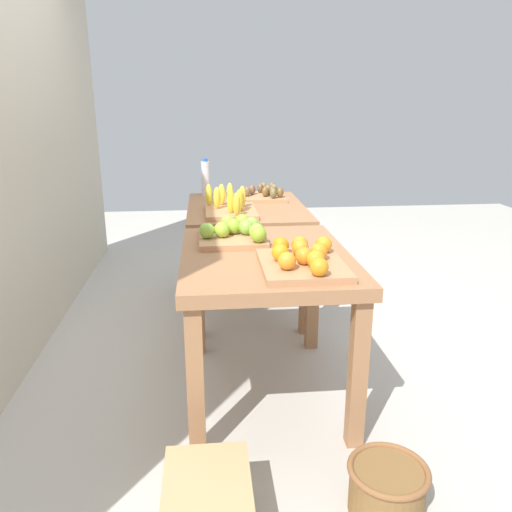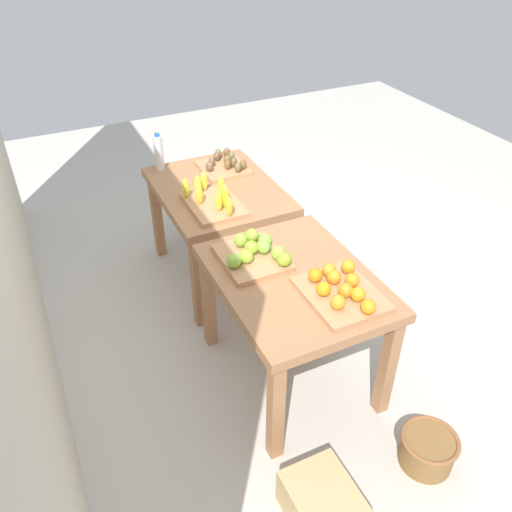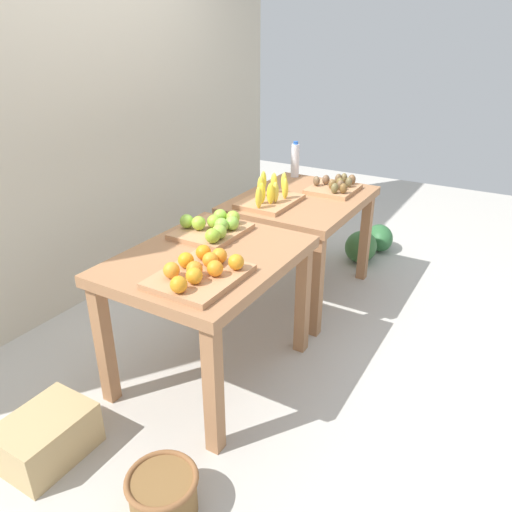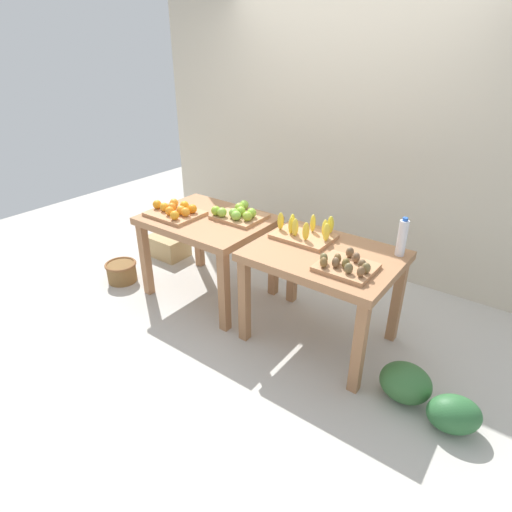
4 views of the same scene
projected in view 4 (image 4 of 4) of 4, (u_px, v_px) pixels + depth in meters
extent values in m
plane|color=beige|center=(260.00, 313.00, 3.59)|extent=(8.00, 8.00, 0.00)
cube|color=beige|center=(347.00, 112.00, 3.87)|extent=(4.40, 0.12, 3.00)
cube|color=#A26F49|center=(207.00, 220.00, 3.56)|extent=(1.04, 0.80, 0.06)
cube|color=#A26F49|center=(146.00, 260.00, 3.73)|extent=(0.07, 0.07, 0.69)
cube|color=#A26F49|center=(224.00, 292.00, 3.24)|extent=(0.07, 0.07, 0.69)
cube|color=#A26F49|center=(198.00, 235.00, 4.21)|extent=(0.07, 0.07, 0.69)
cube|color=#A26F49|center=(274.00, 260.00, 3.73)|extent=(0.07, 0.07, 0.69)
cube|color=#A26F49|center=(324.00, 256.00, 2.96)|extent=(1.04, 0.80, 0.06)
cube|color=#A26F49|center=(244.00, 301.00, 3.13)|extent=(0.07, 0.07, 0.69)
cube|color=#A26F49|center=(359.00, 348.00, 2.64)|extent=(0.07, 0.07, 0.69)
cube|color=#A26F49|center=(293.00, 266.00, 3.62)|extent=(0.07, 0.07, 0.69)
cube|color=#A26F49|center=(397.00, 301.00, 3.13)|extent=(0.07, 0.07, 0.69)
cube|color=tan|center=(175.00, 214.00, 3.57)|extent=(0.44, 0.36, 0.03)
sphere|color=orange|center=(170.00, 211.00, 3.48)|extent=(0.11, 0.11, 0.08)
sphere|color=orange|center=(186.00, 212.00, 3.46)|extent=(0.09, 0.09, 0.08)
sphere|color=orange|center=(157.00, 204.00, 3.62)|extent=(0.09, 0.09, 0.08)
sphere|color=orange|center=(184.00, 205.00, 3.60)|extent=(0.08, 0.08, 0.08)
sphere|color=orange|center=(192.00, 209.00, 3.53)|extent=(0.09, 0.09, 0.08)
sphere|color=orange|center=(174.00, 203.00, 3.66)|extent=(0.08, 0.08, 0.08)
sphere|color=orange|center=(181.00, 210.00, 3.50)|extent=(0.09, 0.09, 0.08)
sphere|color=orange|center=(175.00, 215.00, 3.39)|extent=(0.11, 0.11, 0.08)
sphere|color=orange|center=(172.00, 207.00, 3.57)|extent=(0.09, 0.09, 0.08)
sphere|color=orange|center=(164.00, 207.00, 3.57)|extent=(0.09, 0.09, 0.08)
cube|color=tan|center=(239.00, 217.00, 3.51)|extent=(0.40, 0.34, 0.03)
sphere|color=#96C137|center=(239.00, 208.00, 3.55)|extent=(0.11, 0.11, 0.08)
sphere|color=#8EC13A|center=(252.00, 213.00, 3.44)|extent=(0.10, 0.10, 0.08)
sphere|color=#8BB72F|center=(216.00, 211.00, 3.49)|extent=(0.09, 0.09, 0.08)
sphere|color=#8CB832|center=(241.00, 211.00, 3.47)|extent=(0.10, 0.10, 0.08)
sphere|color=#95BA36|center=(247.00, 216.00, 3.37)|extent=(0.10, 0.10, 0.08)
sphere|color=#88C041|center=(236.00, 216.00, 3.38)|extent=(0.10, 0.10, 0.08)
sphere|color=#8DBE3E|center=(244.00, 205.00, 3.61)|extent=(0.11, 0.11, 0.08)
sphere|color=#84BB41|center=(234.00, 213.00, 3.44)|extent=(0.11, 0.11, 0.08)
sphere|color=#92BF3F|center=(222.00, 212.00, 3.45)|extent=(0.11, 0.11, 0.08)
cube|color=tan|center=(304.00, 236.00, 3.16)|extent=(0.44, 0.32, 0.03)
ellipsoid|color=yellow|center=(325.00, 228.00, 3.08)|extent=(0.06, 0.06, 0.14)
ellipsoid|color=yellow|center=(291.00, 225.00, 3.13)|extent=(0.05, 0.06, 0.14)
ellipsoid|color=yellow|center=(326.00, 232.00, 3.01)|extent=(0.07, 0.06, 0.14)
ellipsoid|color=yellow|center=(313.00, 223.00, 3.16)|extent=(0.06, 0.07, 0.14)
ellipsoid|color=yellow|center=(330.00, 225.00, 3.14)|extent=(0.06, 0.06, 0.14)
ellipsoid|color=yellow|center=(292.00, 222.00, 3.18)|extent=(0.06, 0.06, 0.14)
ellipsoid|color=yellow|center=(295.00, 227.00, 3.09)|extent=(0.06, 0.05, 0.14)
ellipsoid|color=yellow|center=(281.00, 221.00, 3.20)|extent=(0.07, 0.06, 0.14)
ellipsoid|color=yellow|center=(306.00, 231.00, 3.03)|extent=(0.06, 0.06, 0.14)
cube|color=tan|center=(346.00, 267.00, 2.72)|extent=(0.36, 0.32, 0.03)
ellipsoid|color=brown|center=(361.00, 272.00, 2.56)|extent=(0.05, 0.06, 0.07)
ellipsoid|color=brown|center=(350.00, 252.00, 2.80)|extent=(0.07, 0.07, 0.07)
ellipsoid|color=brown|center=(338.00, 259.00, 2.72)|extent=(0.07, 0.07, 0.07)
ellipsoid|color=brown|center=(349.00, 268.00, 2.60)|extent=(0.07, 0.07, 0.07)
ellipsoid|color=brown|center=(324.00, 262.00, 2.67)|extent=(0.07, 0.07, 0.07)
ellipsoid|color=olive|center=(366.00, 268.00, 2.60)|extent=(0.06, 0.06, 0.07)
ellipsoid|color=brown|center=(324.00, 258.00, 2.72)|extent=(0.07, 0.06, 0.07)
ellipsoid|color=brown|center=(362.00, 265.00, 2.64)|extent=(0.07, 0.06, 0.07)
ellipsoid|color=brown|center=(346.00, 263.00, 2.66)|extent=(0.06, 0.07, 0.07)
ellipsoid|color=brown|center=(336.00, 262.00, 2.67)|extent=(0.07, 0.07, 0.07)
ellipsoid|color=brown|center=(356.00, 257.00, 2.73)|extent=(0.07, 0.07, 0.07)
cylinder|color=silver|center=(402.00, 238.00, 2.85)|extent=(0.06, 0.06, 0.26)
cylinder|color=blue|center=(405.00, 219.00, 2.79)|extent=(0.04, 0.04, 0.02)
ellipsoid|color=#2E6737|center=(454.00, 414.00, 2.46)|extent=(0.38, 0.34, 0.23)
ellipsoid|color=#366935|center=(405.00, 383.00, 2.67)|extent=(0.35, 0.29, 0.26)
cylinder|color=brown|center=(122.00, 272.00, 4.04)|extent=(0.27, 0.27, 0.18)
torus|color=brown|center=(120.00, 264.00, 4.00)|extent=(0.30, 0.30, 0.02)
cube|color=tan|center=(168.00, 246.00, 4.52)|extent=(0.40, 0.30, 0.22)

